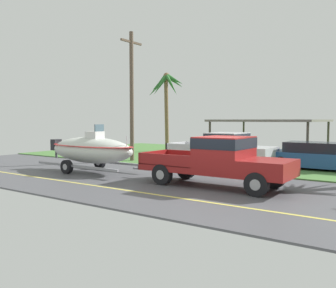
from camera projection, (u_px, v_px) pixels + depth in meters
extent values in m
cube|color=#4C4C51|center=(212.00, 191.00, 12.90)|extent=(36.00, 8.00, 0.06)
cube|color=#477538|center=(298.00, 161.00, 21.91)|extent=(36.00, 14.00, 0.11)
cube|color=#DBCC4C|center=(185.00, 199.00, 11.42)|extent=(34.20, 0.12, 0.01)
cube|color=maroon|center=(214.00, 170.00, 13.58)|extent=(5.74, 1.96, 0.22)
cube|color=maroon|center=(269.00, 166.00, 12.38)|extent=(1.61, 1.96, 0.38)
cube|color=maroon|center=(224.00, 152.00, 13.31)|extent=(1.72, 1.96, 1.13)
cube|color=black|center=(224.00, 143.00, 13.28)|extent=(1.74, 1.98, 0.38)
cube|color=#621111|center=(177.00, 163.00, 14.52)|extent=(2.41, 1.96, 0.04)
cube|color=maroon|center=(190.00, 156.00, 15.28)|extent=(2.41, 0.08, 0.45)
cube|color=maroon|center=(164.00, 160.00, 13.73)|extent=(2.41, 0.08, 0.45)
cube|color=maroon|center=(154.00, 156.00, 15.17)|extent=(0.08, 1.96, 0.45)
cube|color=#333338|center=(152.00, 165.00, 15.25)|extent=(0.12, 1.77, 0.16)
sphere|color=#B2B2B7|center=(150.00, 164.00, 15.32)|extent=(0.10, 0.10, 0.10)
cylinder|color=black|center=(274.00, 177.00, 13.18)|extent=(0.80, 0.28, 0.80)
cylinder|color=#9E9EA3|center=(274.00, 177.00, 13.18)|extent=(0.36, 0.29, 0.36)
cylinder|color=black|center=(257.00, 184.00, 11.75)|extent=(0.80, 0.28, 0.80)
cylinder|color=#9E9EA3|center=(257.00, 184.00, 11.75)|extent=(0.36, 0.29, 0.36)
cylinder|color=black|center=(186.00, 169.00, 15.32)|extent=(0.80, 0.28, 0.80)
cylinder|color=#9E9EA3|center=(186.00, 169.00, 15.32)|extent=(0.36, 0.29, 0.36)
cylinder|color=black|center=(162.00, 174.00, 13.90)|extent=(0.80, 0.28, 0.80)
cylinder|color=#9E9EA3|center=(162.00, 174.00, 13.90)|extent=(0.36, 0.29, 0.36)
cube|color=gray|center=(142.00, 169.00, 15.59)|extent=(0.90, 0.10, 0.08)
cube|color=gray|center=(106.00, 162.00, 18.15)|extent=(5.24, 0.12, 0.10)
cube|color=gray|center=(75.00, 166.00, 16.53)|extent=(5.24, 0.12, 0.10)
cylinder|color=black|center=(100.00, 162.00, 18.50)|extent=(0.64, 0.22, 0.64)
cylinder|color=#9E9EA3|center=(100.00, 162.00, 18.50)|extent=(0.29, 0.23, 0.29)
cylinder|color=black|center=(67.00, 167.00, 16.78)|extent=(0.64, 0.22, 0.64)
cylinder|color=#9E9EA3|center=(67.00, 167.00, 16.78)|extent=(0.29, 0.23, 0.29)
ellipsoid|color=silver|center=(91.00, 150.00, 17.29)|extent=(4.95, 1.87, 1.24)
ellipsoid|color=#B22626|center=(91.00, 145.00, 17.28)|extent=(5.05, 1.91, 0.12)
cube|color=silver|center=(95.00, 138.00, 17.11)|extent=(0.70, 0.60, 0.65)
cube|color=slate|center=(99.00, 128.00, 16.91)|extent=(0.06, 0.56, 0.36)
cube|color=black|center=(56.00, 145.00, 18.76)|extent=(0.36, 0.44, 0.56)
cylinder|color=#4C4C51|center=(56.00, 151.00, 18.78)|extent=(0.12, 0.12, 0.68)
cylinder|color=silver|center=(127.00, 141.00, 15.99)|extent=(0.04, 0.04, 0.50)
cube|color=silver|center=(220.00, 155.00, 19.45)|extent=(5.70, 2.10, 0.22)
cube|color=silver|center=(257.00, 151.00, 18.26)|extent=(1.60, 2.10, 0.38)
cube|color=silver|center=(227.00, 143.00, 19.18)|extent=(1.71, 2.10, 1.07)
cube|color=black|center=(227.00, 137.00, 19.16)|extent=(1.73, 2.12, 0.38)
cube|color=gray|center=(194.00, 151.00, 20.38)|extent=(2.39, 2.10, 0.04)
cube|color=silver|center=(203.00, 146.00, 21.19)|extent=(2.39, 0.08, 0.45)
cube|color=silver|center=(184.00, 148.00, 19.54)|extent=(2.39, 0.08, 0.45)
cube|color=silver|center=(177.00, 146.00, 21.03)|extent=(0.08, 2.10, 0.45)
cube|color=#333338|center=(175.00, 153.00, 21.11)|extent=(0.12, 1.89, 0.16)
sphere|color=#B2B2B7|center=(173.00, 152.00, 21.17)|extent=(0.10, 0.10, 0.10)
cylinder|color=black|center=(262.00, 159.00, 19.11)|extent=(0.80, 0.28, 0.80)
cylinder|color=#9E9EA3|center=(262.00, 159.00, 19.11)|extent=(0.36, 0.29, 0.36)
cylinder|color=black|center=(248.00, 163.00, 17.57)|extent=(0.80, 0.28, 0.80)
cylinder|color=#9E9EA3|center=(248.00, 163.00, 17.57)|extent=(0.36, 0.29, 0.36)
cylinder|color=black|center=(200.00, 156.00, 21.24)|extent=(0.80, 0.28, 0.80)
cylinder|color=#9E9EA3|center=(200.00, 156.00, 21.24)|extent=(0.36, 0.29, 0.36)
cylinder|color=black|center=(183.00, 158.00, 19.71)|extent=(0.80, 0.28, 0.80)
cylinder|color=#9E9EA3|center=(183.00, 158.00, 19.71)|extent=(0.36, 0.29, 0.36)
cube|color=#234C89|center=(317.00, 159.00, 17.98)|extent=(4.44, 1.89, 0.70)
cube|color=black|center=(313.00, 147.00, 18.06)|extent=(2.49, 1.74, 0.50)
cylinder|color=black|center=(291.00, 160.00, 19.55)|extent=(0.66, 0.22, 0.66)
cylinder|color=#9E9EA3|center=(291.00, 160.00, 19.55)|extent=(0.30, 0.23, 0.30)
cylinder|color=black|center=(281.00, 163.00, 18.15)|extent=(0.66, 0.22, 0.66)
cylinder|color=#9E9EA3|center=(281.00, 163.00, 18.15)|extent=(0.30, 0.23, 0.30)
cylinder|color=#4C4238|center=(328.00, 139.00, 24.30)|extent=(0.14, 0.14, 2.37)
cylinder|color=#4C4238|center=(307.00, 144.00, 19.85)|extent=(0.14, 0.14, 2.37)
cylinder|color=#4C4238|center=(244.00, 137.00, 27.73)|extent=(0.14, 0.14, 2.37)
cylinder|color=#4C4238|center=(210.00, 140.00, 23.28)|extent=(0.14, 0.14, 2.37)
cube|color=#6B665B|center=(271.00, 121.00, 23.71)|extent=(6.53, 5.93, 0.14)
cylinder|color=brown|center=(167.00, 114.00, 28.16)|extent=(0.29, 0.47, 5.89)
cone|color=#2D6B2D|center=(174.00, 80.00, 27.51)|extent=(1.74, 0.52, 1.10)
cone|color=#2D6B2D|center=(175.00, 82.00, 27.98)|extent=(1.41, 1.11, 1.19)
cone|color=#2D6B2D|center=(172.00, 85.00, 28.65)|extent=(0.38, 1.75, 1.60)
cone|color=#2D6B2D|center=(165.00, 85.00, 28.72)|extent=(1.48, 1.57, 1.67)
cone|color=#2D6B2D|center=(159.00, 83.00, 28.38)|extent=(1.55, 0.33, 1.29)
cone|color=#2D6B2D|center=(158.00, 86.00, 27.81)|extent=(1.36, 1.57, 1.83)
cone|color=#2D6B2D|center=(160.00, 85.00, 27.47)|extent=(0.53, 1.72, 1.77)
cone|color=#2D6B2D|center=(170.00, 80.00, 27.17)|extent=(1.65, 1.44, 1.19)
sphere|color=brown|center=(167.00, 76.00, 27.96)|extent=(0.47, 0.47, 0.47)
cylinder|color=brown|center=(132.00, 97.00, 21.52)|extent=(0.24, 0.24, 7.65)
cube|color=brown|center=(131.00, 42.00, 21.31)|extent=(0.10, 1.80, 0.12)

